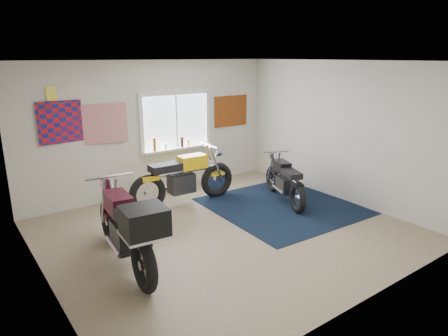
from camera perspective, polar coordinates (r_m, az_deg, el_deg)
ground at (r=6.63m, az=0.40°, el=-9.01°), size 5.50×5.50×0.00m
room_shell at (r=6.12m, az=0.43°, el=5.06°), size 5.50×5.50×5.50m
navy_rug at (r=7.74m, az=8.27°, el=-5.39°), size 2.61×2.70×0.01m
window_assembly at (r=8.48m, az=-6.85°, el=6.10°), size 1.66×0.17×1.26m
oil_bottles at (r=8.38m, az=-7.97°, el=3.45°), size 0.86×0.07×0.28m
flag_display at (r=7.53m, az=-23.43°, el=9.72°), size 1.60×0.10×1.17m
triumph_poster at (r=9.25m, az=0.99°, el=8.14°), size 0.90×0.03×0.70m
yellow_triumph at (r=7.66m, az=-5.83°, el=-1.66°), size 2.23×0.67×1.12m
black_chrome_bike at (r=7.88m, az=8.63°, el=-1.96°), size 0.80×1.71×0.92m
maroon_tourer at (r=5.43m, az=-13.59°, el=-8.45°), size 0.75×2.24×1.14m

